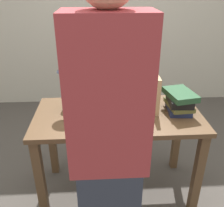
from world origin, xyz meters
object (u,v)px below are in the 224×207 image
Objects in this scene: coffee_mug at (68,103)px; book_stack_tall at (179,101)px; open_book at (108,110)px; person_reader at (109,158)px; book_standing_upright at (156,93)px; pencil at (104,125)px; reading_lamp at (68,70)px.

book_stack_tall is at bearing -5.53° from coffee_mug.
person_reader is (-0.03, -0.69, 0.10)m from open_book.
open_book is 0.38m from book_standing_upright.
pencil is (-0.04, -0.19, -0.02)m from open_book.
book_standing_upright is (-0.17, 0.03, 0.05)m from book_stack_tall.
open_book is at bearing 178.73° from book_stack_tall.
person_reader is (-0.56, -0.68, 0.04)m from book_stack_tall.
person_reader is (-0.38, -0.71, -0.01)m from book_standing_upright.
pencil is at bearing -88.56° from person_reader.
book_standing_upright is 0.16× the size of person_reader.
open_book is 0.19m from pencil.
open_book is at bearing 78.39° from pencil.
person_reader is at bearing -129.29° from book_stack_tall.
open_book is 0.41m from reading_lamp.
book_stack_tall is 0.71× the size of reading_lamp.
pencil is at bearing -151.41° from book_standing_upright.
open_book is 0.70m from person_reader.
open_book is 3.21× the size of pencil.
pencil is 0.09× the size of person_reader.
reading_lamp is at bearing 178.76° from book_standing_upright.
reading_lamp reaches higher than coffee_mug.
coffee_mug reaches higher than pencil.
book_stack_tall is 0.84m from coffee_mug.
coffee_mug is at bearing 135.92° from reading_lamp.
book_standing_upright is 1.69× the size of pencil.
person_reader is (0.01, -0.51, 0.12)m from pencil.
reading_lamp reaches higher than pencil.
book_stack_tall reaches higher than open_book.
reading_lamp is (-0.28, 0.05, 0.30)m from open_book.
coffee_mug is (-0.66, 0.05, -0.09)m from book_standing_upright.
book_standing_upright is 0.66m from reading_lamp.
reading_lamp is at bearing -44.08° from coffee_mug.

